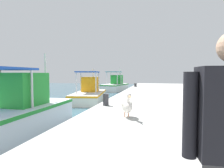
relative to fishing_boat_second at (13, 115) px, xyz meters
name	(u,v)px	position (x,y,z in m)	size (l,w,h in m)	color
quay_pier	(204,109)	(4.61, -7.33, -0.35)	(36.00, 10.00, 0.80)	#B2B2AD
fishing_boat_second	(13,115)	(0.00, 0.00, 0.00)	(5.86, 2.05, 3.14)	white
fishing_boat_third	(89,94)	(8.26, 0.21, -0.11)	(5.55, 2.96, 2.67)	silver
fishing_boat_fourth	(115,86)	(17.77, 0.17, -0.05)	(5.10, 2.93, 3.16)	white
pelican	(127,105)	(0.35, -4.03, 0.45)	(0.96, 0.55, 0.82)	tan
mooring_bollard_nearest	(106,100)	(2.33, -2.78, 0.31)	(0.26, 0.26, 0.52)	#333338
mooring_bollard_second	(135,85)	(14.71, -2.78, 0.24)	(0.28, 0.28, 0.37)	#333338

